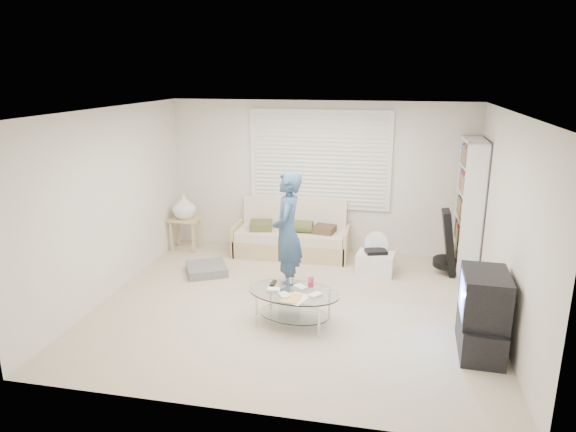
% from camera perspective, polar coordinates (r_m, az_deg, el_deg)
% --- Properties ---
extents(ground, '(5.00, 5.00, 0.00)m').
position_cam_1_polar(ground, '(6.82, 0.66, -9.81)').
color(ground, tan).
rests_on(ground, ground).
extents(room_shell, '(5.02, 4.52, 2.51)m').
position_cam_1_polar(room_shell, '(6.75, 1.48, 4.54)').
color(room_shell, silver).
rests_on(room_shell, ground).
extents(window_blinds, '(2.32, 0.08, 1.62)m').
position_cam_1_polar(window_blinds, '(8.44, 3.54, 6.24)').
color(window_blinds, silver).
rests_on(window_blinds, ground).
extents(futon_sofa, '(1.87, 0.76, 0.92)m').
position_cam_1_polar(futon_sofa, '(8.48, 0.43, -2.38)').
color(futon_sofa, tan).
rests_on(futon_sofa, ground).
extents(grey_floor_pillow, '(0.77, 0.77, 0.13)m').
position_cam_1_polar(grey_floor_pillow, '(7.89, -9.04, -5.84)').
color(grey_floor_pillow, slate).
rests_on(grey_floor_pillow, ground).
extents(side_table, '(0.49, 0.39, 0.97)m').
position_cam_1_polar(side_table, '(8.79, -11.45, 0.78)').
color(side_table, tan).
rests_on(side_table, ground).
extents(bookshelf, '(0.32, 0.84, 2.01)m').
position_cam_1_polar(bookshelf, '(8.11, 19.46, 1.01)').
color(bookshelf, white).
rests_on(bookshelf, ground).
extents(guitar_case, '(0.35, 0.36, 0.97)m').
position_cam_1_polar(guitar_case, '(7.99, 17.34, -3.29)').
color(guitar_case, black).
rests_on(guitar_case, ground).
extents(floor_fan, '(0.38, 0.25, 0.61)m').
position_cam_1_polar(floor_fan, '(7.97, 9.77, -3.41)').
color(floor_fan, white).
rests_on(floor_fan, ground).
extents(storage_bin, '(0.59, 0.45, 0.38)m').
position_cam_1_polar(storage_bin, '(7.84, 9.69, -5.15)').
color(storage_bin, white).
rests_on(storage_bin, ground).
extents(tv_unit, '(0.49, 0.85, 0.91)m').
position_cam_1_polar(tv_unit, '(5.97, 20.79, -10.12)').
color(tv_unit, black).
rests_on(tv_unit, ground).
extents(coffee_table, '(1.22, 0.88, 0.54)m').
position_cam_1_polar(coffee_table, '(6.21, 0.62, -9.05)').
color(coffee_table, silver).
rests_on(coffee_table, ground).
extents(standing_person, '(0.44, 0.64, 1.68)m').
position_cam_1_polar(standing_person, '(6.95, -0.09, -1.85)').
color(standing_person, navy).
rests_on(standing_person, ground).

